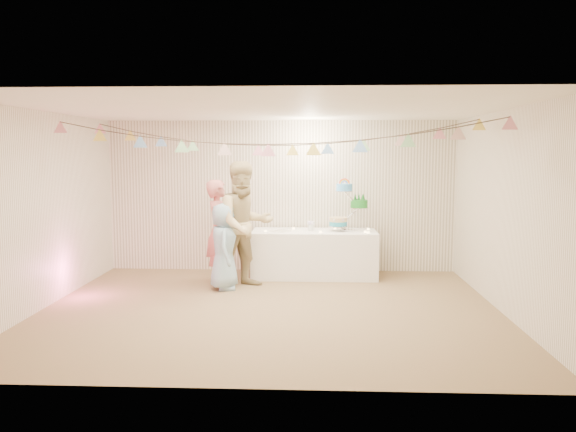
{
  "coord_description": "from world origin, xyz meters",
  "views": [
    {
      "loc": [
        0.56,
        -7.18,
        2.06
      ],
      "look_at": [
        0.2,
        0.8,
        1.15
      ],
      "focal_mm": 35.0,
      "sensor_mm": 36.0,
      "label": 1
    }
  ],
  "objects_px": {
    "table": "(314,254)",
    "person_adult_b": "(245,225)",
    "person_adult_a": "(219,231)",
    "person_child": "(224,246)",
    "cake_stand": "(348,208)"
  },
  "relations": [
    {
      "from": "cake_stand",
      "to": "person_adult_b",
      "type": "distance_m",
      "value": 1.82
    },
    {
      "from": "person_adult_a",
      "to": "person_adult_b",
      "type": "height_order",
      "value": "person_adult_b"
    },
    {
      "from": "table",
      "to": "cake_stand",
      "type": "distance_m",
      "value": 0.95
    },
    {
      "from": "cake_stand",
      "to": "person_child",
      "type": "relative_size",
      "value": 0.62
    },
    {
      "from": "table",
      "to": "person_adult_b",
      "type": "bearing_deg",
      "value": -144.01
    },
    {
      "from": "person_child",
      "to": "person_adult_a",
      "type": "bearing_deg",
      "value": 9.68
    },
    {
      "from": "person_adult_b",
      "to": "person_child",
      "type": "relative_size",
      "value": 1.48
    },
    {
      "from": "cake_stand",
      "to": "person_adult_b",
      "type": "relative_size",
      "value": 0.42
    },
    {
      "from": "person_adult_a",
      "to": "person_adult_b",
      "type": "distance_m",
      "value": 0.54
    },
    {
      "from": "table",
      "to": "cake_stand",
      "type": "relative_size",
      "value": 2.54
    },
    {
      "from": "table",
      "to": "person_adult_b",
      "type": "distance_m",
      "value": 1.44
    },
    {
      "from": "table",
      "to": "person_adult_b",
      "type": "relative_size",
      "value": 1.06
    },
    {
      "from": "table",
      "to": "person_adult_a",
      "type": "height_order",
      "value": "person_adult_a"
    },
    {
      "from": "table",
      "to": "person_adult_a",
      "type": "bearing_deg",
      "value": -161.71
    },
    {
      "from": "cake_stand",
      "to": "person_adult_a",
      "type": "xyz_separation_m",
      "value": [
        -2.05,
        -0.55,
        -0.34
      ]
    }
  ]
}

